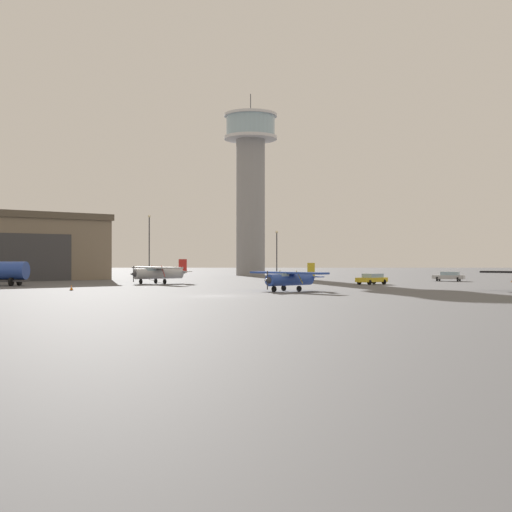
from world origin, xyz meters
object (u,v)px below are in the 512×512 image
(airplane_blue, at_px, (292,278))
(traffic_cone_near_right, at_px, (73,288))
(truck_fuel_tanker_blue, at_px, (2,272))
(light_post_centre, at_px, (278,250))
(car_yellow, at_px, (374,279))
(light_post_north, at_px, (151,242))
(car_silver, at_px, (451,276))
(control_tower, at_px, (252,179))
(airplane_silver, at_px, (161,272))

(airplane_blue, bearing_deg, traffic_cone_near_right, -49.46)
(truck_fuel_tanker_blue, bearing_deg, traffic_cone_near_right, 141.73)
(airplane_blue, height_order, light_post_centre, light_post_centre)
(car_yellow, bearing_deg, airplane_blue, 18.87)
(truck_fuel_tanker_blue, bearing_deg, light_post_north, -110.15)
(car_silver, bearing_deg, truck_fuel_tanker_blue, 43.82)
(airplane_blue, height_order, car_silver, airplane_blue)
(control_tower, relative_size, light_post_centre, 4.60)
(control_tower, xyz_separation_m, airplane_blue, (4.50, -65.74, -17.77))
(truck_fuel_tanker_blue, height_order, light_post_centre, light_post_centre)
(truck_fuel_tanker_blue, height_order, car_silver, truck_fuel_tanker_blue)
(airplane_blue, xyz_separation_m, traffic_cone_near_right, (-22.25, 2.04, -1.03))
(car_silver, xyz_separation_m, light_post_centre, (-24.67, 10.59, 3.95))
(airplane_blue, relative_size, car_yellow, 1.77)
(airplane_silver, xyz_separation_m, car_silver, (40.54, 10.42, -0.75))
(control_tower, bearing_deg, light_post_north, -122.17)
(control_tower, height_order, car_yellow, control_tower)
(light_post_centre, xyz_separation_m, traffic_cone_near_right, (-22.17, -39.57, -4.42))
(airplane_silver, distance_m, light_post_centre, 26.52)
(airplane_silver, relative_size, car_silver, 2.02)
(control_tower, distance_m, traffic_cone_near_right, 68.74)
(car_yellow, distance_m, light_post_north, 39.06)
(light_post_centre, bearing_deg, truck_fuel_tanker_blue, -140.84)
(airplane_blue, bearing_deg, truck_fuel_tanker_blue, -66.52)
(control_tower, relative_size, truck_fuel_tanker_blue, 5.11)
(truck_fuel_tanker_blue, height_order, car_yellow, truck_fuel_tanker_blue)
(control_tower, distance_m, airplane_blue, 68.24)
(truck_fuel_tanker_blue, distance_m, car_yellow, 45.39)
(light_post_centre, bearing_deg, traffic_cone_near_right, -119.26)
(truck_fuel_tanker_blue, bearing_deg, car_yellow, -167.76)
(control_tower, bearing_deg, truck_fuel_tanker_blue, -119.71)
(car_yellow, relative_size, car_silver, 0.93)
(car_silver, distance_m, light_post_north, 46.28)
(traffic_cone_near_right, bearing_deg, control_tower, 74.42)
(control_tower, height_order, light_post_centre, control_tower)
(airplane_silver, bearing_deg, light_post_centre, -164.23)
(car_yellow, xyz_separation_m, light_post_centre, (-11.25, 23.57, 3.95))
(control_tower, distance_m, light_post_north, 32.65)
(car_silver, height_order, traffic_cone_near_right, car_silver)
(truck_fuel_tanker_blue, relative_size, car_silver, 1.49)
(car_yellow, bearing_deg, traffic_cone_near_right, -13.80)
(traffic_cone_near_right, bearing_deg, car_yellow, 25.58)
(airplane_blue, xyz_separation_m, car_silver, (24.59, 31.03, -0.57))
(car_yellow, relative_size, traffic_cone_near_right, 7.88)
(airplane_blue, distance_m, light_post_north, 45.52)
(airplane_silver, relative_size, light_post_centre, 1.23)
(airplane_silver, xyz_separation_m, traffic_cone_near_right, (-6.30, -18.56, -1.22))
(control_tower, relative_size, airplane_silver, 3.75)
(airplane_blue, relative_size, traffic_cone_near_right, 13.95)
(light_post_north, bearing_deg, control_tower, 57.83)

